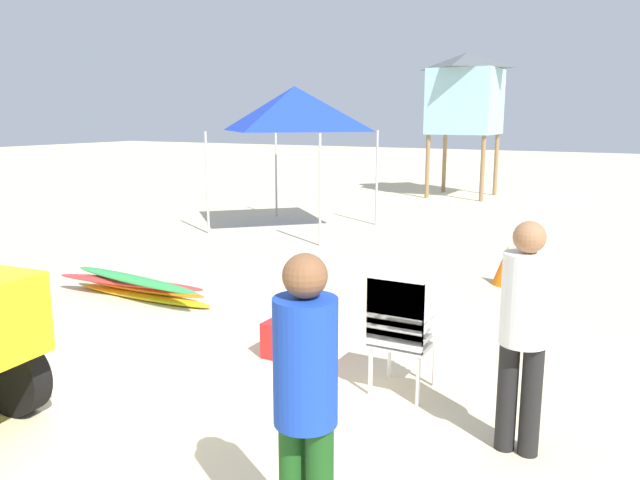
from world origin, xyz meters
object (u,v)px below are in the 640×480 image
popup_canopy (295,109)px  traffic_cone_near (507,265)px  lifeguard_tower (465,93)px  lifeguard_near_right (524,323)px  stacked_plastic_chairs (400,321)px  surfboard_pile (137,286)px  cooler_box (291,339)px  lifeguard_near_center (306,394)px

popup_canopy → traffic_cone_near: bearing=-26.4°
lifeguard_tower → lifeguard_near_right: bearing=-72.4°
lifeguard_near_right → lifeguard_tower: (-4.35, 13.75, 1.99)m
stacked_plastic_chairs → surfboard_pile: stacked_plastic_chairs is taller
cooler_box → lifeguard_near_right: bearing=-18.5°
popup_canopy → lifeguard_tower: 7.07m
stacked_plastic_chairs → lifeguard_near_right: bearing=-23.4°
popup_canopy → cooler_box: 7.40m
lifeguard_near_center → traffic_cone_near: lifeguard_near_center is taller
lifeguard_near_right → lifeguard_tower: 14.55m
lifeguard_near_center → popup_canopy: bearing=121.0°
lifeguard_near_center → lifeguard_tower: size_ratio=0.41×
lifeguard_tower → cooler_box: lifeguard_tower is taller
surfboard_pile → cooler_box: size_ratio=5.37×
popup_canopy → cooler_box: popup_canopy is taller
stacked_plastic_chairs → cooler_box: stacked_plastic_chairs is taller
lifeguard_near_center → popup_canopy: (-5.14, 8.55, 1.48)m
lifeguard_near_center → cooler_box: size_ratio=3.68×
surfboard_pile → lifeguard_tower: size_ratio=0.60×
stacked_plastic_chairs → surfboard_pile: 4.18m
popup_canopy → surfboard_pile: bearing=-81.5°
stacked_plastic_chairs → lifeguard_tower: bearing=103.9°
surfboard_pile → lifeguard_near_right: lifeguard_near_right is taller
stacked_plastic_chairs → cooler_box: (-1.25, 0.31, -0.48)m
lifeguard_near_right → popup_canopy: bearing=130.5°
surfboard_pile → lifeguard_near_right: size_ratio=1.49×
popup_canopy → traffic_cone_near: (4.82, -2.39, -2.17)m
lifeguard_near_center → traffic_cone_near: 6.21m
surfboard_pile → traffic_cone_near: (4.02, 2.94, 0.12)m
lifeguard_near_right → cooler_box: size_ratio=3.60×
stacked_plastic_chairs → lifeguard_tower: 13.88m
stacked_plastic_chairs → surfboard_pile: bearing=165.1°
lifeguard_near_right → cooler_box: lifeguard_near_right is taller
cooler_box → stacked_plastic_chairs: bearing=-14.1°
stacked_plastic_chairs → cooler_box: 1.37m
traffic_cone_near → lifeguard_near_center: bearing=-87.0°
surfboard_pile → traffic_cone_near: size_ratio=4.45×
surfboard_pile → cooler_box: (2.76, -0.76, 0.02)m
lifeguard_near_right → lifeguard_tower: bearing=107.6°
stacked_plastic_chairs → traffic_cone_near: bearing=89.8°
surfboard_pile → popup_canopy: bearing=98.5°
surfboard_pile → lifeguard_near_center: bearing=-36.6°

